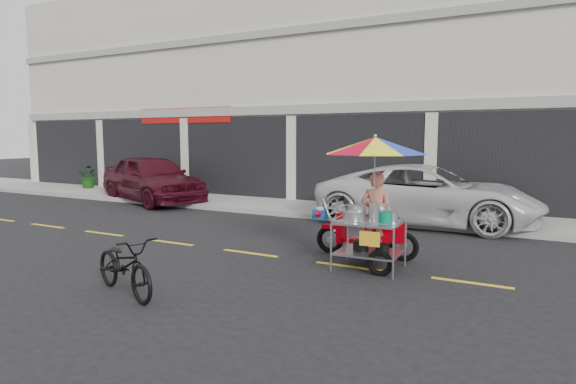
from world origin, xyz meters
The scene contains 10 objects.
ground centered at (0.00, 0.00, 0.00)m, with size 90.00×90.00×0.00m, color black.
sidewalk centered at (0.00, 5.50, 0.07)m, with size 45.00×3.00×0.15m, color gray.
shophouse_block centered at (2.82, 10.59, 4.24)m, with size 36.00×8.11×10.40m.
centerline centered at (0.00, 0.00, 0.00)m, with size 42.00×0.10×0.01m, color gold.
maroon_sedan centered at (-8.81, 4.52, 0.81)m, with size 1.92×4.78×1.63m, color #3E0A17.
white_pickup centered at (0.30, 4.70, 0.76)m, with size 2.52×5.47×1.52m, color silver.
plant_tall centered at (-13.39, 5.72, 0.62)m, with size 0.84×0.73×0.93m, color #11410E.
plant_short centered at (-11.67, 5.82, 0.67)m, with size 0.58×0.58×1.04m, color #11410E.
near_bicycle centered at (-2.25, -2.88, 0.43)m, with size 0.57×1.63×0.86m, color black.
food_vendor_rig centered at (0.31, 0.35, 1.43)m, with size 2.29×1.80×2.27m.
Camera 1 is at (2.89, -7.61, 2.22)m, focal length 30.00 mm.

